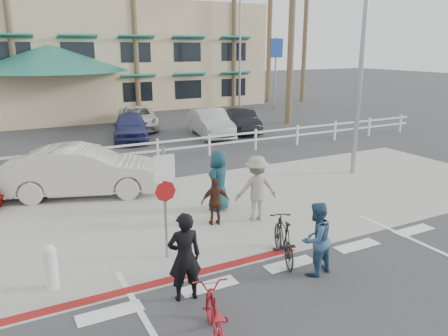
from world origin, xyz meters
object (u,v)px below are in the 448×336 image
bike_red (215,320)px  bike_black (283,239)px  sign_post (165,198)px  car_white_sedan (84,171)px

bike_red → bike_black: 3.29m
sign_post → bike_red: bearing=-96.7°
car_white_sedan → bike_black: bearing=-136.9°
bike_red → car_white_sedan: (-0.43, 8.66, 0.35)m
car_white_sedan → bike_red: bearing=-158.8°
sign_post → car_white_sedan: bearing=98.5°
sign_post → bike_black: size_ratio=1.70×
sign_post → bike_red: (-0.38, -3.24, -0.99)m
bike_red → bike_black: bearing=-128.5°
bike_black → car_white_sedan: bearing=-44.1°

